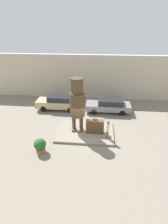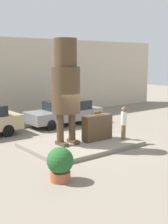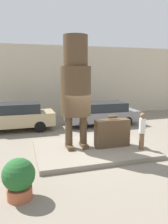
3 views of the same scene
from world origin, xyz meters
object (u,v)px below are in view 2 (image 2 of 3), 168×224
Objects in this scene: tourist at (124,122)px; parked_car_grey at (65,112)px; statue_figure at (66,83)px; giant_suitcase at (97,127)px; planter_pot at (60,163)px.

tourist is 0.33× the size of parked_car_grey.
tourist is (2.59, -1.06, -1.88)m from statue_figure.
giant_suitcase is 1.29m from tourist.
statue_figure is at bearing 157.71° from tourist.
giant_suitcase is 0.96× the size of tourist.
planter_pot is (-3.94, -2.73, -0.19)m from giant_suitcase.
planter_pot is at bearing 54.24° from parked_car_grey.
planter_pot is at bearing -127.89° from statue_figure.
statue_figure reaches higher than giant_suitcase.
planter_pot is (-2.40, -3.09, -2.33)m from statue_figure.
statue_figure is 4.55m from planter_pot.
tourist is at bearing 22.12° from planter_pot.
statue_figure is at bearing 166.84° from giant_suitcase.
statue_figure is 0.99× the size of parked_car_grey.
tourist is 1.38× the size of planter_pot.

